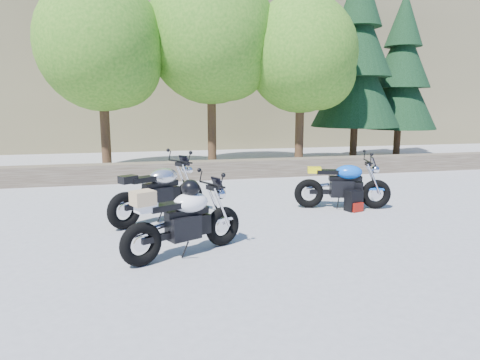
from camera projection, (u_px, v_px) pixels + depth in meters
name	position (u px, v px, depth m)	size (l,w,h in m)	color
ground	(242.00, 239.00, 6.68)	(90.00, 90.00, 0.00)	gray
stone_wall	(196.00, 170.00, 11.91)	(22.00, 0.55, 0.50)	#4B3F32
hillside	(196.00, 32.00, 32.88)	(80.00, 30.00, 15.00)	brown
tree_decid_left	(104.00, 49.00, 12.35)	(3.67, 3.67, 5.62)	#382314
tree_decid_mid	(215.00, 40.00, 13.40)	(4.08, 4.08, 6.24)	#382314
tree_decid_right	(305.00, 58.00, 13.55)	(3.54, 3.54, 5.41)	#382314
conifer_near	(357.00, 58.00, 15.28)	(3.17, 3.17, 7.06)	#382314
conifer_far	(401.00, 72.00, 16.42)	(2.82, 2.82, 6.27)	#382314
silver_bike	(159.00, 193.00, 7.65)	(1.79, 1.31, 1.04)	black
white_bike	(184.00, 219.00, 5.87)	(1.77, 0.97, 1.06)	black
blue_bike	(343.00, 185.00, 8.55)	(1.89, 0.77, 0.97)	black
backpack	(354.00, 201.00, 8.39)	(0.36, 0.33, 0.42)	black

